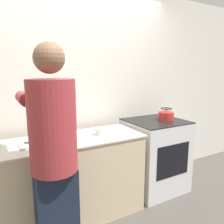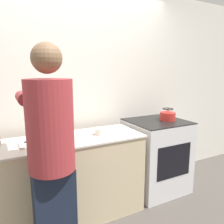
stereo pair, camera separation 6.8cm
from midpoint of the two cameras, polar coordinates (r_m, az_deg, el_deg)
The scene contains 9 objects.
ground_plane at distance 2.56m, azimuth -2.63°, elevation -27.20°, with size 12.00×12.00×0.00m, color #4C4742.
wall_back at distance 2.71m, azimuth -9.85°, elevation 4.85°, with size 8.00×0.05×2.60m.
counter at distance 2.42m, azimuth -14.49°, elevation -17.31°, with size 1.80×0.58×0.89m.
oven at distance 3.01m, azimuth 10.46°, elevation -10.90°, with size 0.71×0.67×0.94m.
person at distance 1.75m, azimuth -16.09°, elevation -10.20°, with size 0.40×0.63×1.77m.
cutting_board at distance 2.20m, azimuth -19.51°, elevation -7.69°, with size 0.35×0.22×0.02m.
knife at distance 2.20m, azimuth -20.48°, elevation -7.46°, with size 0.19×0.09×0.01m.
kettle at distance 2.93m, azimuth 13.31°, elevation -0.74°, with size 0.20×0.20×0.15m.
bowl_prep at distance 2.36m, azimuth -3.85°, elevation -5.12°, with size 0.13×0.13×0.07m.
Camera 1 is at (-0.91, -1.79, 1.57)m, focal length 35.00 mm.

